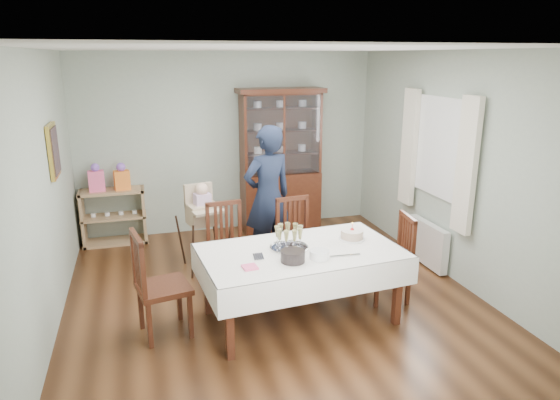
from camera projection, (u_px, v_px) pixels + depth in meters
name	position (u px, v px, depth m)	size (l,w,h in m)	color
floor	(273.00, 296.00, 5.67)	(5.00, 5.00, 0.00)	#593319
room_shell	(260.00, 140.00, 5.69)	(5.00, 5.00, 5.00)	#9EAA99
dining_table	(300.00, 284.00, 5.10)	(2.09, 1.31, 0.76)	#462111
china_cabinet	(281.00, 158.00, 7.64)	(1.30, 0.48, 2.18)	#462111
sideboard	(114.00, 217.00, 7.19)	(0.90, 0.38, 0.80)	tan
picture_frame	(53.00, 151.00, 5.36)	(0.04, 0.48, 0.58)	gold
window	(440.00, 148.00, 6.11)	(0.04, 1.02, 1.22)	white
curtain_left	(467.00, 166.00, 5.55)	(0.07, 0.30, 1.55)	silver
curtain_right	(409.00, 147.00, 6.69)	(0.07, 0.30, 1.55)	silver
radiator	(427.00, 243.00, 6.44)	(0.10, 0.80, 0.55)	white
chair_far_left	(229.00, 263.00, 5.83)	(0.48, 0.48, 1.00)	#462111
chair_far_right	(298.00, 256.00, 6.03)	(0.50, 0.50, 1.00)	#462111
chair_end_left	(162.00, 304.00, 4.83)	(0.56, 0.56, 1.06)	#462111
chair_end_right	(389.00, 274.00, 5.56)	(0.49, 0.49, 0.97)	#462111
woman	(268.00, 197.00, 6.30)	(0.67, 0.44, 1.83)	black
high_chair	(204.00, 235.00, 6.37)	(0.59, 0.59, 1.11)	black
champagne_tray	(289.00, 241.00, 5.01)	(0.39, 0.39, 0.24)	silver
birthday_cake	(352.00, 235.00, 5.28)	(0.28, 0.28, 0.19)	white
plate_stack_dark	(293.00, 256.00, 4.70)	(0.23, 0.23, 0.11)	black
plate_stack_white	(319.00, 254.00, 4.78)	(0.19, 0.19, 0.08)	white
napkin_stack	(250.00, 267.00, 4.57)	(0.13, 0.13, 0.02)	#FF5D8E
cutlery	(254.00, 257.00, 4.80)	(0.12, 0.17, 0.01)	silver
cake_knife	(345.00, 255.00, 4.84)	(0.31, 0.03, 0.01)	silver
gift_bag_pink	(96.00, 179.00, 6.97)	(0.23, 0.16, 0.40)	#FF5D8E
gift_bag_orange	(122.00, 178.00, 7.06)	(0.23, 0.18, 0.39)	orange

